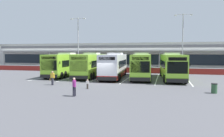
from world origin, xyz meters
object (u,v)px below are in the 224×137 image
object	(u,v)px
coach_bus_rightmost	(172,67)
lamp_post_centre	(183,39)
coach_bus_left_centre	(91,65)
pedestrian_in_dark_coat	(74,86)
lamp_post_west	(78,41)
coach_bus_right_centre	(142,66)
coach_bus_leftmost	(65,65)
coach_bus_centre	(114,66)
litter_bin	(214,88)
pedestrian_with_handbag	(52,78)
pedestrian_child	(87,84)

from	to	relation	value
coach_bus_rightmost	lamp_post_centre	bearing A→B (deg)	78.61
coach_bus_left_centre	pedestrian_in_dark_coat	xyz separation A→B (m)	(3.83, -15.03, -0.91)
lamp_post_west	coach_bus_left_centre	bearing A→B (deg)	-57.95
coach_bus_right_centre	pedestrian_in_dark_coat	xyz separation A→B (m)	(-4.17, -14.93, -0.91)
coach_bus_leftmost	pedestrian_in_dark_coat	world-z (taller)	coach_bus_leftmost
coach_bus_centre	lamp_post_centre	size ratio (longest dim) A/B	1.12
coach_bus_right_centre	lamp_post_west	size ratio (longest dim) A/B	1.12
coach_bus_left_centre	lamp_post_west	world-z (taller)	lamp_post_west
coach_bus_centre	coach_bus_right_centre	distance (m)	4.09
lamp_post_centre	coach_bus_right_centre	bearing A→B (deg)	-121.60
lamp_post_west	coach_bus_rightmost	bearing A→B (deg)	-28.97
coach_bus_centre	litter_bin	xyz separation A→B (m)	(11.96, -10.16, -1.32)
coach_bus_right_centre	pedestrian_in_dark_coat	world-z (taller)	coach_bus_right_centre
coach_bus_centre	pedestrian_in_dark_coat	world-z (taller)	coach_bus_centre
pedestrian_with_handbag	litter_bin	size ratio (longest dim) A/B	1.74
coach_bus_left_centre	lamp_post_centre	size ratio (longest dim) A/B	1.12
coach_bus_leftmost	pedestrian_with_handbag	size ratio (longest dim) A/B	7.60
coach_bus_left_centre	coach_bus_centre	bearing A→B (deg)	-6.47
lamp_post_west	pedestrian_child	bearing A→B (deg)	-65.00
coach_bus_left_centre	coach_bus_right_centre	size ratio (longest dim) A/B	1.00
coach_bus_left_centre	lamp_post_west	bearing A→B (deg)	122.05
coach_bus_leftmost	lamp_post_centre	size ratio (longest dim) A/B	1.12
coach_bus_left_centre	litter_bin	world-z (taller)	coach_bus_left_centre
pedestrian_in_dark_coat	lamp_post_west	world-z (taller)	lamp_post_west
coach_bus_left_centre	lamp_post_west	size ratio (longest dim) A/B	1.12
lamp_post_west	litter_bin	size ratio (longest dim) A/B	11.83
coach_bus_leftmost	pedestrian_in_dark_coat	xyz separation A→B (m)	(8.35, -15.35, -0.91)
coach_bus_centre	pedestrian_with_handbag	distance (m)	10.54
lamp_post_centre	pedestrian_child	bearing A→B (deg)	-116.73
lamp_post_west	litter_bin	bearing A→B (deg)	-42.94
coach_bus_rightmost	litter_bin	bearing A→B (deg)	-70.90
coach_bus_right_centre	pedestrian_in_dark_coat	size ratio (longest dim) A/B	7.60
coach_bus_right_centre	coach_bus_leftmost	bearing A→B (deg)	178.11
lamp_post_west	coach_bus_right_centre	bearing A→B (deg)	-35.29
coach_bus_left_centre	pedestrian_in_dark_coat	world-z (taller)	coach_bus_left_centre
litter_bin	pedestrian_in_dark_coat	bearing A→B (deg)	-159.87
pedestrian_child	pedestrian_with_handbag	bearing A→B (deg)	161.81
pedestrian_child	coach_bus_rightmost	bearing A→B (deg)	51.31
coach_bus_centre	coach_bus_rightmost	size ratio (longest dim) A/B	1.00
lamp_post_west	lamp_post_centre	bearing A→B (deg)	1.14
pedestrian_with_handbag	pedestrian_in_dark_coat	bearing A→B (deg)	-46.75
coach_bus_rightmost	pedestrian_in_dark_coat	world-z (taller)	coach_bus_rightmost
coach_bus_leftmost	pedestrian_with_handbag	xyz separation A→B (m)	(3.17, -9.84, -0.93)
litter_bin	pedestrian_with_handbag	bearing A→B (deg)	176.41
coach_bus_leftmost	litter_bin	world-z (taller)	coach_bus_leftmost
coach_bus_left_centre	lamp_post_west	xyz separation A→B (m)	(-6.26, 10.00, 4.50)
coach_bus_centre	pedestrian_in_dark_coat	distance (m)	14.61
coach_bus_left_centre	litter_bin	bearing A→B (deg)	-33.73
litter_bin	coach_bus_left_centre	bearing A→B (deg)	146.27
coach_bus_left_centre	litter_bin	xyz separation A→B (m)	(15.89, -10.61, -1.32)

